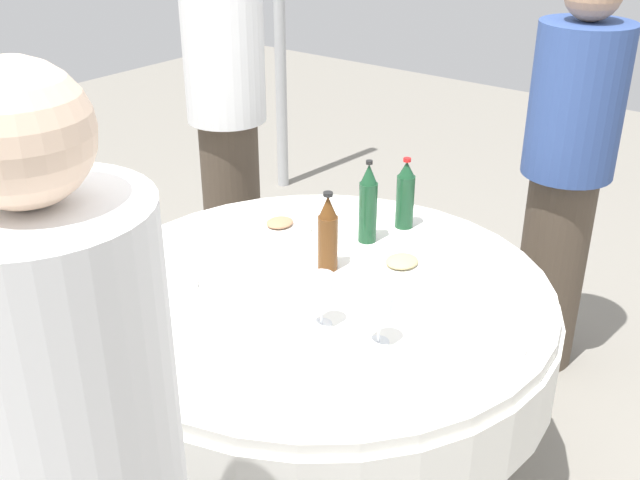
# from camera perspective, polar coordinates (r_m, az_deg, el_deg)

# --- Properties ---
(ground_plane) EXTENTS (10.00, 10.00, 0.00)m
(ground_plane) POSITION_cam_1_polar(r_m,az_deg,el_deg) (2.77, -0.00, -16.85)
(ground_plane) COLOR gray
(dining_table) EXTENTS (1.45, 1.45, 0.74)m
(dining_table) POSITION_cam_1_polar(r_m,az_deg,el_deg) (2.40, -0.00, -6.48)
(dining_table) COLOR white
(dining_table) RESTS_ON ground_plane
(bottle_dark_green_inner) EXTENTS (0.06, 0.06, 0.29)m
(bottle_dark_green_inner) POSITION_cam_1_polar(r_m,az_deg,el_deg) (2.54, 3.61, 2.67)
(bottle_dark_green_inner) COLOR #194728
(bottle_dark_green_inner) RESTS_ON dining_table
(bottle_brown_west) EXTENTS (0.06, 0.06, 0.26)m
(bottle_brown_west) POSITION_cam_1_polar(r_m,az_deg,el_deg) (2.37, 0.59, 0.46)
(bottle_brown_west) COLOR #593314
(bottle_brown_west) RESTS_ON dining_table
(bottle_dark_green_far) EXTENTS (0.06, 0.06, 0.26)m
(bottle_dark_green_far) POSITION_cam_1_polar(r_m,az_deg,el_deg) (2.66, 6.38, 3.33)
(bottle_dark_green_far) COLOR #194728
(bottle_dark_green_far) RESTS_ON dining_table
(wine_glass_north) EXTENTS (0.07, 0.07, 0.16)m
(wine_glass_north) POSITION_cam_1_polar(r_m,az_deg,el_deg) (2.08, 0.11, -3.75)
(wine_glass_north) COLOR white
(wine_glass_north) RESTS_ON dining_table
(wine_glass_mid) EXTENTS (0.07, 0.07, 0.15)m
(wine_glass_mid) POSITION_cam_1_polar(r_m,az_deg,el_deg) (2.01, 4.47, -5.11)
(wine_glass_mid) COLOR white
(wine_glass_mid) RESTS_ON dining_table
(plate_east) EXTENTS (0.25, 0.25, 0.04)m
(plate_east) POSITION_cam_1_polar(r_m,az_deg,el_deg) (2.43, 6.12, -1.88)
(plate_east) COLOR white
(plate_east) RESTS_ON dining_table
(plate_south) EXTENTS (0.21, 0.21, 0.02)m
(plate_south) POSITION_cam_1_polar(r_m,az_deg,el_deg) (2.36, -11.67, -3.28)
(plate_south) COLOR white
(plate_south) RESTS_ON dining_table
(plate_near) EXTENTS (0.25, 0.25, 0.02)m
(plate_near) POSITION_cam_1_polar(r_m,az_deg,el_deg) (2.09, 11.81, -7.50)
(plate_near) COLOR white
(plate_near) RESTS_ON dining_table
(plate_outer) EXTENTS (0.22, 0.22, 0.04)m
(plate_outer) POSITION_cam_1_polar(r_m,az_deg,el_deg) (2.67, -3.01, 1.04)
(plate_outer) COLOR white
(plate_outer) RESTS_ON dining_table
(fork_west) EXTENTS (0.17, 0.10, 0.00)m
(fork_west) POSITION_cam_1_polar(r_m,az_deg,el_deg) (2.16, -4.31, -5.90)
(fork_west) COLOR silver
(fork_west) RESTS_ON dining_table
(folded_napkin) EXTENTS (0.18, 0.18, 0.02)m
(folded_napkin) POSITION_cam_1_polar(r_m,az_deg,el_deg) (1.98, -6.85, -9.15)
(folded_napkin) COLOR white
(folded_napkin) RESTS_ON dining_table
(person_far) EXTENTS (0.34, 0.34, 1.60)m
(person_far) POSITION_cam_1_polar(r_m,az_deg,el_deg) (3.05, 17.88, 4.76)
(person_far) COLOR #4C3F33
(person_far) RESTS_ON ground_plane
(person_north) EXTENTS (0.34, 0.34, 1.66)m
(person_north) POSITION_cam_1_polar(r_m,az_deg,el_deg) (3.37, -6.91, 8.46)
(person_north) COLOR #4C3F33
(person_north) RESTS_ON ground_plane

